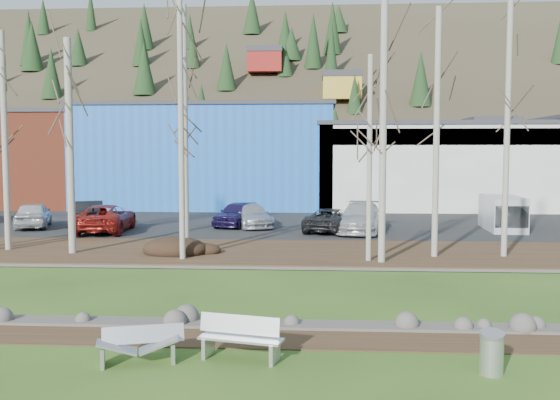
# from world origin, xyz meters

# --- Properties ---
(ground) EXTENTS (200.00, 200.00, 0.00)m
(ground) POSITION_xyz_m (0.00, 0.00, 0.00)
(ground) COLOR #284816
(ground) RESTS_ON ground
(dirt_strip) EXTENTS (80.00, 1.80, 0.03)m
(dirt_strip) POSITION_xyz_m (0.00, 2.10, 0.01)
(dirt_strip) COLOR #382616
(dirt_strip) RESTS_ON ground
(near_bank_rocks) EXTENTS (80.00, 0.80, 0.50)m
(near_bank_rocks) POSITION_xyz_m (0.00, 3.10, 0.00)
(near_bank_rocks) COLOR #47423D
(near_bank_rocks) RESTS_ON ground
(river) EXTENTS (80.00, 8.00, 0.90)m
(river) POSITION_xyz_m (0.00, 7.20, 0.00)
(river) COLOR #111C33
(river) RESTS_ON ground
(far_bank_rocks) EXTENTS (80.00, 0.80, 0.46)m
(far_bank_rocks) POSITION_xyz_m (0.00, 11.30, 0.00)
(far_bank_rocks) COLOR #47423D
(far_bank_rocks) RESTS_ON ground
(far_bank) EXTENTS (80.00, 7.00, 0.15)m
(far_bank) POSITION_xyz_m (0.00, 14.50, 0.07)
(far_bank) COLOR #382616
(far_bank) RESTS_ON ground
(parking_lot) EXTENTS (80.00, 14.00, 0.14)m
(parking_lot) POSITION_xyz_m (0.00, 25.00, 0.07)
(parking_lot) COLOR black
(parking_lot) RESTS_ON ground
(building_brick) EXTENTS (16.32, 12.24, 7.80)m
(building_brick) POSITION_xyz_m (-24.00, 39.00, 3.91)
(building_brick) COLOR #953B25
(building_brick) RESTS_ON ground
(building_blue) EXTENTS (20.40, 12.24, 8.30)m
(building_blue) POSITION_xyz_m (-6.00, 39.00, 4.16)
(building_blue) COLOR #1E54AE
(building_blue) RESTS_ON ground
(building_white) EXTENTS (18.36, 12.24, 6.80)m
(building_white) POSITION_xyz_m (12.00, 38.98, 3.41)
(building_white) COLOR #BABAB5
(building_white) RESTS_ON ground
(hillside) EXTENTS (160.00, 72.00, 35.00)m
(hillside) POSITION_xyz_m (0.00, 84.00, 17.50)
(hillside) COLOR #342C1E
(hillside) RESTS_ON ground
(bench_intact) EXTENTS (1.92, 0.96, 0.92)m
(bench_intact) POSITION_xyz_m (1.26, 0.59, 0.46)
(bench_intact) COLOR silver
(bench_intact) RESTS_ON ground
(bench_damaged) EXTENTS (1.81, 1.01, 0.77)m
(bench_damaged) POSITION_xyz_m (-0.86, 0.18, 0.39)
(bench_damaged) COLOR silver
(bench_damaged) RESTS_ON ground
(litter_bin) EXTENTS (0.50, 0.50, 0.81)m
(litter_bin) POSITION_xyz_m (6.46, -0.06, 0.40)
(litter_bin) COLOR silver
(litter_bin) RESTS_ON ground
(seagull) EXTENTS (0.38, 0.19, 0.28)m
(seagull) POSITION_xyz_m (-1.11, 1.84, 0.16)
(seagull) COLOR gold
(seagull) RESTS_ON ground
(dirt_mound) EXTENTS (2.78, 1.96, 0.54)m
(dirt_mound) POSITION_xyz_m (-3.19, 13.48, 0.42)
(dirt_mound) COLOR black
(dirt_mound) RESTS_ON far_bank
(birch_0) EXTENTS (0.27, 0.27, 9.65)m
(birch_0) POSITION_xyz_m (-10.92, 14.23, 4.98)
(birch_0) COLOR #BBB7A9
(birch_0) RESTS_ON far_bank
(birch_2) EXTENTS (0.32, 0.32, 9.16)m
(birch_2) POSITION_xyz_m (-7.68, 13.50, 4.73)
(birch_2) COLOR #BBB7A9
(birch_2) RESTS_ON far_bank
(birch_3) EXTENTS (0.23, 0.23, 10.91)m
(birch_3) POSITION_xyz_m (-2.58, 12.26, 5.60)
(birch_3) COLOR #BBB7A9
(birch_3) RESTS_ON far_bank
(birch_4) EXTENTS (0.27, 0.27, 10.48)m
(birch_4) POSITION_xyz_m (-2.72, 13.58, 5.39)
(birch_4) COLOR #BBB7A9
(birch_4) RESTS_ON far_bank
(birch_5) EXTENTS (0.20, 0.20, 8.11)m
(birch_5) POSITION_xyz_m (-2.78, 13.52, 4.21)
(birch_5) COLOR #BBB7A9
(birch_5) RESTS_ON far_bank
(birch_6) EXTENTS (0.19, 0.19, 8.17)m
(birch_6) POSITION_xyz_m (4.97, 12.35, 4.24)
(birch_6) COLOR #BBB7A9
(birch_6) RESTS_ON far_bank
(birch_7) EXTENTS (0.28, 0.28, 10.85)m
(birch_7) POSITION_xyz_m (5.45, 12.03, 5.58)
(birch_7) COLOR #BBB7A9
(birch_7) RESTS_ON far_bank
(birch_8) EXTENTS (0.25, 0.25, 10.25)m
(birch_8) POSITION_xyz_m (7.80, 13.53, 5.28)
(birch_8) COLOR #BBB7A9
(birch_8) RESTS_ON far_bank
(birch_9) EXTENTS (0.24, 0.24, 10.75)m
(birch_9) POSITION_xyz_m (10.71, 13.74, 5.52)
(birch_9) COLOR #BBB7A9
(birch_9) RESTS_ON far_bank
(birch_10) EXTENTS (0.19, 0.19, 8.17)m
(birch_10) POSITION_xyz_m (4.96, 12.35, 4.24)
(birch_10) COLOR #BBB7A9
(birch_10) RESTS_ON far_bank
(car_0) EXTENTS (3.10, 4.76, 1.51)m
(car_0) POSITION_xyz_m (-13.49, 22.20, 0.89)
(car_0) COLOR silver
(car_0) RESTS_ON parking_lot
(car_1) EXTENTS (3.07, 4.86, 1.51)m
(car_1) POSITION_xyz_m (-10.56, 23.15, 0.90)
(car_1) COLOR black
(car_1) RESTS_ON parking_lot
(car_2) EXTENTS (3.00, 5.64, 1.51)m
(car_2) POSITION_xyz_m (-8.66, 20.57, 0.89)
(car_2) COLOR maroon
(car_2) RESTS_ON parking_lot
(car_3) EXTENTS (3.19, 4.84, 1.30)m
(car_3) POSITION_xyz_m (-0.94, 23.40, 0.79)
(car_3) COLOR #A7AAB0
(car_3) RESTS_ON parking_lot
(car_4) EXTENTS (2.83, 4.58, 1.45)m
(car_4) POSITION_xyz_m (-1.80, 23.62, 0.87)
(car_4) COLOR #24194F
(car_4) RESTS_ON parking_lot
(car_5) EXTENTS (3.42, 5.07, 1.29)m
(car_5) POSITION_xyz_m (3.66, 21.44, 0.79)
(car_5) COLOR #28292B
(car_5) RESTS_ON parking_lot
(car_6) EXTENTS (3.10, 5.72, 1.57)m
(car_6) POSITION_xyz_m (5.26, 21.33, 0.93)
(car_6) COLOR silver
(car_6) RESTS_ON parking_lot
(van_white) EXTENTS (2.03, 4.40, 1.88)m
(van_white) POSITION_xyz_m (13.24, 22.65, 1.08)
(van_white) COLOR silver
(van_white) RESTS_ON parking_lot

